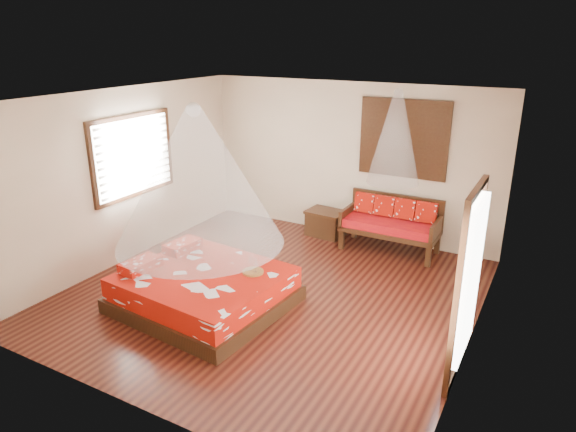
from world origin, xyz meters
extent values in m
cube|color=black|center=(0.00, 0.00, -0.01)|extent=(5.50, 5.50, 0.02)
cube|color=white|center=(0.00, 0.00, 2.81)|extent=(5.50, 5.50, 0.02)
cube|color=#C1A98D|center=(-2.76, 0.00, 1.40)|extent=(0.02, 5.50, 2.80)
cube|color=#C1A98D|center=(2.76, 0.00, 1.40)|extent=(0.02, 5.50, 2.80)
cube|color=#C1A98D|center=(0.00, 2.76, 1.40)|extent=(5.50, 0.02, 2.80)
cube|color=#C1A98D|center=(0.00, -2.76, 1.40)|extent=(5.50, 0.02, 2.80)
cube|color=black|center=(-0.64, -0.76, 0.10)|extent=(2.28, 2.10, 0.20)
cube|color=#9B0F05|center=(-0.64, -0.76, 0.35)|extent=(2.17, 1.99, 0.30)
cube|color=#9B0F05|center=(-1.46, -1.09, 0.57)|extent=(0.35, 0.58, 0.14)
cube|color=#9B0F05|center=(-1.38, -0.29, 0.57)|extent=(0.35, 0.58, 0.14)
cube|color=black|center=(0.23, 2.00, 0.21)|extent=(0.08, 0.08, 0.42)
cube|color=black|center=(1.75, 2.00, 0.21)|extent=(0.08, 0.08, 0.42)
cube|color=black|center=(0.23, 2.60, 0.21)|extent=(0.08, 0.08, 0.42)
cube|color=black|center=(1.75, 2.60, 0.21)|extent=(0.08, 0.08, 0.42)
cube|color=black|center=(0.99, 2.30, 0.38)|extent=(1.64, 0.73, 0.08)
cube|color=maroon|center=(0.99, 2.30, 0.49)|extent=(1.58, 0.67, 0.14)
cube|color=black|center=(0.99, 2.62, 0.67)|extent=(1.64, 0.06, 0.55)
cube|color=black|center=(0.21, 2.30, 0.54)|extent=(0.06, 0.73, 0.30)
cube|color=black|center=(1.77, 2.30, 0.54)|extent=(0.06, 0.73, 0.30)
cube|color=#9B0F05|center=(0.44, 2.50, 0.73)|extent=(0.35, 0.19, 0.36)
cube|color=#9B0F05|center=(0.81, 2.50, 0.73)|extent=(0.35, 0.19, 0.36)
cube|color=#9B0F05|center=(1.17, 2.50, 0.73)|extent=(0.35, 0.19, 0.36)
cube|color=#9B0F05|center=(1.54, 2.50, 0.73)|extent=(0.35, 0.19, 0.36)
cube|color=black|center=(-0.28, 2.45, 0.22)|extent=(0.69, 0.52, 0.43)
cube|color=black|center=(-0.28, 2.45, 0.46)|extent=(0.73, 0.56, 0.05)
cube|color=black|center=(0.99, 2.72, 1.90)|extent=(1.52, 0.06, 1.32)
cube|color=black|center=(0.99, 2.71, 1.90)|extent=(1.35, 0.04, 1.10)
cube|color=black|center=(-2.72, 0.20, 1.70)|extent=(0.08, 1.74, 1.34)
cube|color=silver|center=(-2.68, 0.20, 1.70)|extent=(0.04, 1.54, 1.10)
cube|color=black|center=(2.72, -0.60, 1.05)|extent=(0.08, 1.02, 2.16)
cube|color=white|center=(2.70, -0.60, 1.15)|extent=(0.03, 0.82, 1.70)
cylinder|color=brown|center=(-0.05, -0.43, 0.52)|extent=(0.29, 0.29, 0.03)
cone|color=white|center=(-0.64, -0.76, 1.85)|extent=(2.20, 2.20, 1.80)
cone|color=white|center=(0.99, 2.25, 2.00)|extent=(0.86, 0.86, 1.50)
camera|label=1|loc=(3.41, -5.74, 3.58)|focal=32.00mm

